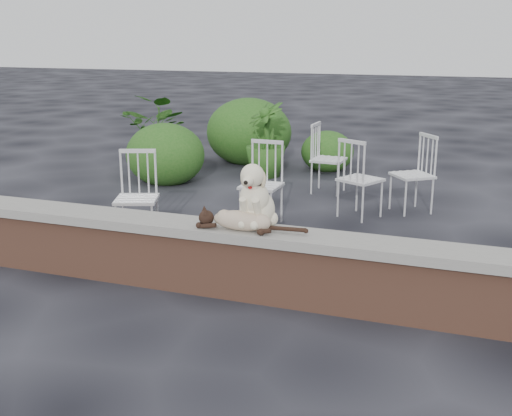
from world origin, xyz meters
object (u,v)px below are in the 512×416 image
(chair_c, at_px, (361,178))
(chair_d, at_px, (412,174))
(cat, at_px, (242,219))
(potted_plant_b, at_px, (266,140))
(dog, at_px, (257,193))
(chair_e, at_px, (329,158))
(chair_b, at_px, (261,184))
(chair_a, at_px, (137,197))
(potted_plant_a, at_px, (160,132))

(chair_c, height_order, chair_d, same)
(cat, relative_size, potted_plant_b, 0.95)
(dog, distance_m, chair_c, 2.60)
(chair_e, relative_size, chair_b, 1.00)
(dog, bearing_deg, chair_b, 108.80)
(dog, height_order, cat, dog)
(cat, xyz_separation_m, chair_c, (0.45, 2.70, -0.20))
(dog, distance_m, potted_plant_b, 4.52)
(chair_a, xyz_separation_m, chair_d, (2.54, 2.13, 0.00))
(potted_plant_b, bearing_deg, chair_a, -93.81)
(chair_b, relative_size, chair_d, 1.00)
(chair_e, height_order, chair_d, same)
(chair_e, bearing_deg, chair_a, 155.96)
(dog, distance_m, chair_e, 3.63)
(chair_a, bearing_deg, dog, -48.46)
(cat, xyz_separation_m, chair_b, (-0.54, 2.01, -0.20))
(chair_a, bearing_deg, cat, -53.73)
(chair_e, xyz_separation_m, chair_b, (-0.35, -1.75, 0.00))
(chair_d, bearing_deg, dog, -54.07)
(chair_c, xyz_separation_m, chair_d, (0.54, 0.44, 0.00))
(chair_a, height_order, potted_plant_b, potted_plant_b)
(chair_d, distance_m, potted_plant_b, 2.66)
(chair_d, bearing_deg, chair_c, -87.89)
(potted_plant_a, height_order, potted_plant_b, potted_plant_a)
(chair_b, distance_m, chair_c, 1.20)
(chair_d, distance_m, potted_plant_a, 4.17)
(chair_e, xyz_separation_m, chair_d, (1.18, -0.62, 0.00))
(chair_d, height_order, potted_plant_b, potted_plant_b)
(chair_b, bearing_deg, cat, -73.61)
(dog, xyz_separation_m, chair_a, (-1.63, 0.86, -0.38))
(dog, distance_m, cat, 0.25)
(cat, height_order, chair_a, chair_a)
(chair_c, relative_size, potted_plant_a, 0.78)
(potted_plant_a, bearing_deg, chair_d, -15.76)
(cat, height_order, chair_e, chair_e)
(potted_plant_a, relative_size, potted_plant_b, 1.08)
(potted_plant_b, bearing_deg, chair_b, -72.17)
(dog, relative_size, potted_plant_b, 0.49)
(chair_e, bearing_deg, chair_d, -115.21)
(chair_a, distance_m, potted_plant_a, 3.58)
(chair_e, relative_size, chair_c, 1.00)
(cat, height_order, chair_d, chair_d)
(chair_b, height_order, potted_plant_a, potted_plant_a)
(chair_e, xyz_separation_m, potted_plant_a, (-2.83, 0.52, 0.14))
(cat, distance_m, chair_e, 3.76)
(potted_plant_b, bearing_deg, potted_plant_a, -174.24)
(cat, bearing_deg, potted_plant_a, 125.67)
(dog, bearing_deg, potted_plant_b, 108.48)
(chair_c, bearing_deg, chair_d, -114.17)
(chair_a, distance_m, chair_d, 3.31)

